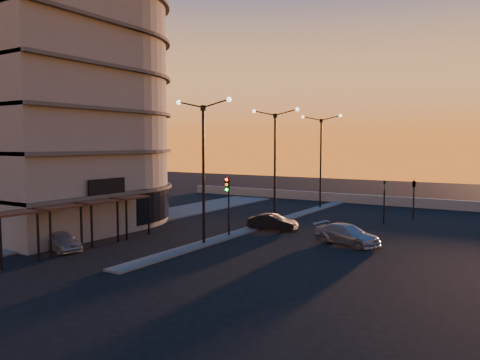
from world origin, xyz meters
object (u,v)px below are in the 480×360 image
traffic_light_main (228,197)px  car_sedan (273,222)px  streetlamp_mid (275,156)px  car_hatchback (61,241)px  car_wagon (347,234)px

traffic_light_main → car_sedan: 4.79m
streetlamp_mid → car_hatchback: (-6.50, -16.09, -4.98)m
car_sedan → car_wagon: bearing=-114.0°
streetlamp_mid → traffic_light_main: bearing=-90.0°
car_hatchback → car_wagon: (14.50, 11.08, 0.05)m
streetlamp_mid → traffic_light_main: (0.00, -7.13, -2.70)m
traffic_light_main → car_wagon: 8.57m
car_sedan → car_wagon: car_wagon is taller
car_hatchback → car_wagon: car_wagon is taller
streetlamp_mid → car_sedan: (1.50, -3.19, -4.97)m
traffic_light_main → car_wagon: size_ratio=0.94×
car_wagon → streetlamp_mid: bearing=72.8°
traffic_light_main → car_wagon: traffic_light_main is taller
car_wagon → car_sedan: bearing=89.2°
streetlamp_mid → car_wagon: (8.00, -5.01, -4.93)m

